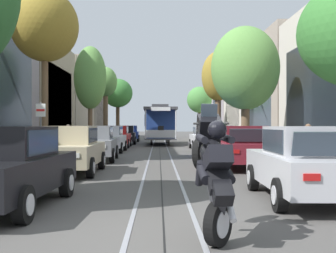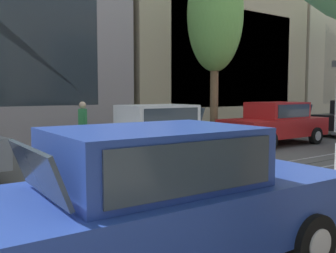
# 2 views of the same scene
# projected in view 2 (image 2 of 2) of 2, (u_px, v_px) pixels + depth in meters

# --- Properties ---
(ground_plane) EXTENTS (160.00, 160.00, 0.00)m
(ground_plane) POSITION_uv_depth(u_px,v_px,m) (336.00, 159.00, 11.40)
(ground_plane) COLOR #4C4947
(building_facade_left) EXTENTS (5.68, 59.48, 10.27)m
(building_facade_left) POSITION_uv_depth(u_px,v_px,m) (220.00, 50.00, 22.29)
(building_facade_left) COLOR #BCAD93
(building_facade_left) RESTS_ON ground
(parked_car_white_fourth_left) EXTENTS (2.04, 4.38, 1.58)m
(parked_car_white_fourth_left) POSITION_uv_depth(u_px,v_px,m) (154.00, 132.00, 11.25)
(parked_car_white_fourth_left) COLOR silver
(parked_car_white_fourth_left) RESTS_ON ground
(parked_car_red_fifth_left) EXTENTS (2.02, 4.37, 1.58)m
(parked_car_red_fifth_left) POSITION_uv_depth(u_px,v_px,m) (275.00, 123.00, 14.48)
(parked_car_red_fifth_left) COLOR red
(parked_car_red_fifth_left) RESTS_ON ground
(parked_car_blue_mid_right) EXTENTS (2.11, 4.41, 1.58)m
(parked_car_blue_mid_right) POSITION_uv_depth(u_px,v_px,m) (162.00, 200.00, 4.14)
(parked_car_blue_mid_right) COLOR #233D93
(parked_car_blue_mid_right) RESTS_ON ground
(street_tree_kerb_left_mid) EXTENTS (2.23, 2.01, 7.09)m
(street_tree_kerb_left_mid) POSITION_uv_depth(u_px,v_px,m) (215.00, 15.00, 14.61)
(street_tree_kerb_left_mid) COLOR brown
(street_tree_kerb_left_mid) RESTS_ON ground
(pedestrian_crossing_far) EXTENTS (0.55, 0.38, 1.66)m
(pedestrian_crossing_far) POSITION_uv_depth(u_px,v_px,m) (83.00, 124.00, 12.24)
(pedestrian_crossing_far) COLOR slate
(pedestrian_crossing_far) RESTS_ON ground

